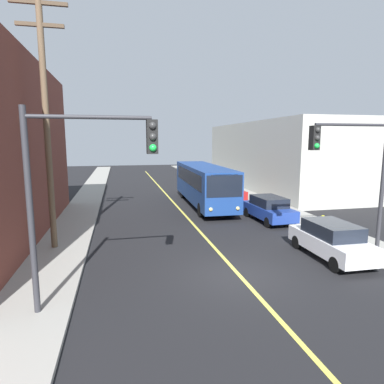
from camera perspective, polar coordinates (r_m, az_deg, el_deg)
The scene contains 13 objects.
ground_plane at distance 13.37m, azimuth 8.15°, elevation -14.05°, with size 120.00×120.00×0.00m, color black.
sidewalk_left at distance 22.27m, azimuth -19.52°, elevation -4.93°, with size 2.50×90.00×0.15m, color gray.
sidewalk_right at distance 25.00m, azimuth 15.66°, elevation -3.27°, with size 2.50×90.00×0.15m, color gray.
lane_stripe_center at distance 27.36m, azimuth -2.99°, elevation -2.06°, with size 0.16×60.00×0.01m, color #D8CC4C.
building_right_warehouse at distance 38.39m, azimuth 17.10°, elevation 6.01°, with size 12.00×23.39×7.07m.
city_bus at distance 26.63m, azimuth 1.99°, elevation 1.59°, with size 2.90×12.21×3.20m.
parked_car_white at distance 15.99m, azimuth 22.99°, elevation -7.63°, with size 1.88×4.43×1.62m.
parked_car_blue at distance 21.95m, azimuth 13.13°, elevation -2.78°, with size 1.96×4.46×1.62m.
parked_car_red at distance 29.06m, azimuth 6.37°, elevation 0.21°, with size 1.86×4.42×1.62m.
utility_pole_near at distance 16.62m, azimuth -23.99°, elevation 12.41°, with size 2.40×0.28×11.51m.
traffic_signal_left_corner at distance 10.00m, azimuth -18.08°, elevation 3.36°, with size 3.75×0.48×6.00m.
traffic_signal_right_corner at distance 15.75m, azimuth 26.30°, elevation 4.74°, with size 3.75×0.48×6.00m.
fire_hydrant at distance 20.32m, azimuth 21.70°, elevation -4.87°, with size 0.44×0.26×0.84m.
Camera 1 is at (-4.45, -11.49, 5.19)m, focal length 30.80 mm.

